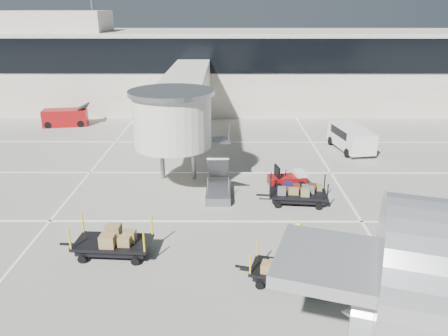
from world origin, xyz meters
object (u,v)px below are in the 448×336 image
at_px(ground_worker, 298,243).
at_px(minivan, 350,136).
at_px(baggage_tug, 288,180).
at_px(suitcase_cart, 297,194).
at_px(belt_loader, 66,118).
at_px(box_cart_far, 113,243).
at_px(box_cart_near, 292,271).

bearing_deg(ground_worker, minivan, 44.14).
relative_size(baggage_tug, ground_worker, 1.21).
xyz_separation_m(suitcase_cart, belt_loader, (-18.77, 16.94, 0.21)).
height_order(suitcase_cart, box_cart_far, box_cart_far).
distance_m(box_cart_far, belt_loader, 24.46).
distance_m(suitcase_cart, minivan, 11.25).
height_order(box_cart_near, box_cart_far, box_cart_far).
bearing_deg(minivan, belt_loader, 154.04).
distance_m(box_cart_near, belt_loader, 30.07).
relative_size(suitcase_cart, box_cart_far, 0.95).
distance_m(suitcase_cart, belt_loader, 25.28).
bearing_deg(baggage_tug, box_cart_near, -107.60).
relative_size(minivan, belt_loader, 1.14).
relative_size(box_cart_near, ground_worker, 1.95).
relative_size(box_cart_far, ground_worker, 2.12).
bearing_deg(ground_worker, box_cart_far, 151.38).
bearing_deg(belt_loader, ground_worker, -61.96).
distance_m(baggage_tug, box_cart_far, 11.61).
bearing_deg(box_cart_near, baggage_tug, 98.93).
height_order(suitcase_cart, minivan, minivan).
height_order(box_cart_near, minivan, minivan).
xyz_separation_m(box_cart_far, minivan, (14.45, 15.25, 0.50)).
bearing_deg(box_cart_far, belt_loader, 117.41).
height_order(suitcase_cart, ground_worker, ground_worker).
relative_size(box_cart_near, belt_loader, 0.87).
height_order(baggage_tug, box_cart_near, box_cart_near).
height_order(baggage_tug, ground_worker, ground_worker).
relative_size(box_cart_near, minivan, 0.77).
xyz_separation_m(baggage_tug, box_cart_far, (-8.70, -7.69, 0.04)).
distance_m(baggage_tug, belt_loader, 23.67).
bearing_deg(box_cart_near, minivan, 83.94).
distance_m(box_cart_far, ground_worker, 8.04).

